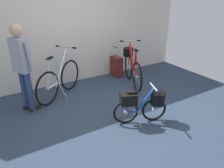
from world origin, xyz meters
name	(u,v)px	position (x,y,z in m)	size (l,w,h in m)	color
ground_plane	(110,115)	(0.00, 0.00, 0.00)	(6.49, 6.49, 0.00)	#2D3D51
back_wall	(68,20)	(0.00, 1.95, 1.54)	(6.49, 0.10, 3.07)	silver
folding_bike_foreground	(143,103)	(0.37, -0.49, 0.38)	(0.92, 0.55, 0.70)	black
display_bike_left	(60,80)	(-0.55, 1.24, 0.40)	(1.26, 0.94, 1.06)	black
display_bike_right	(132,65)	(1.25, 1.07, 0.47)	(0.67, 1.43, 1.05)	black
visitor_near_wall	(22,64)	(-1.27, 0.99, 0.95)	(0.37, 0.47, 1.67)	navy
rolling_suitcase	(117,66)	(1.17, 1.64, 0.28)	(0.21, 0.37, 0.83)	maroon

